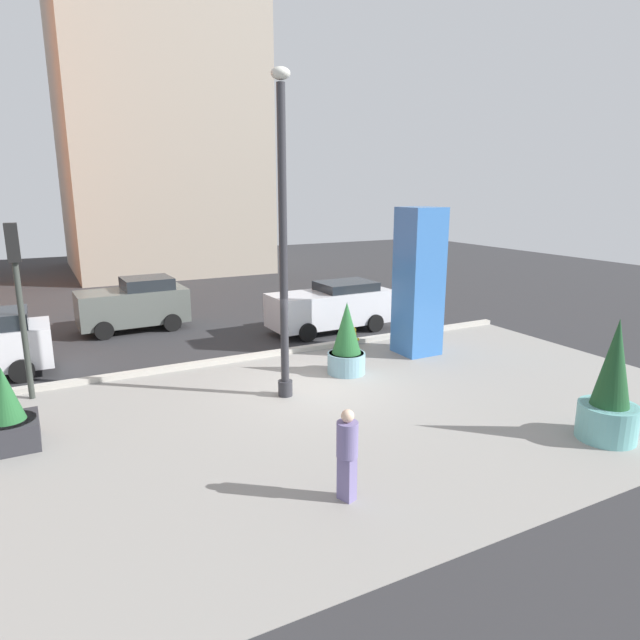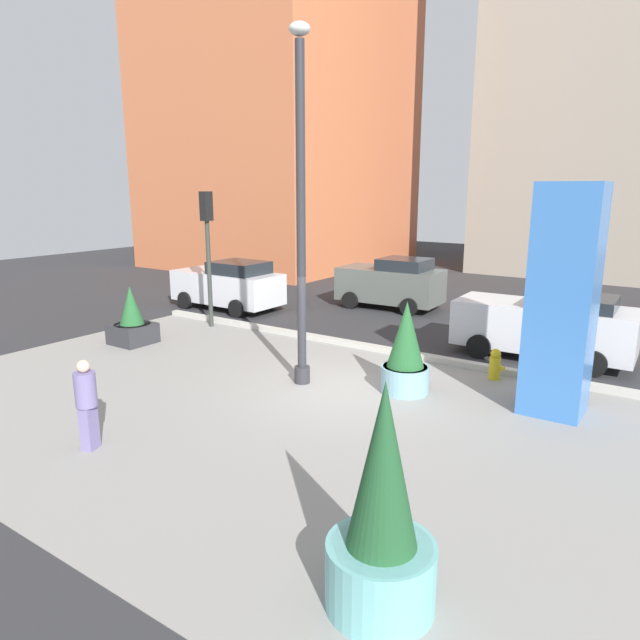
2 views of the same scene
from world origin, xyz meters
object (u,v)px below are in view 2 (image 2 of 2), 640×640
(potted_plant_near_right, at_px, (132,322))
(traffic_light_far_side, at_px, (208,236))
(car_far_lane, at_px, (229,285))
(lamp_post, at_px, (301,219))
(car_passing_lane, at_px, (545,325))
(potted_plant_by_pillar, at_px, (382,523))
(potted_plant_mid_plaza, at_px, (406,353))
(car_curb_west, at_px, (392,283))
(pedestrian_on_sidewalk, at_px, (87,401))
(art_pillar_blue, at_px, (563,302))
(fire_hydrant, at_px, (495,364))

(potted_plant_near_right, xyz_separation_m, traffic_light_far_side, (0.41, 2.76, 2.28))
(traffic_light_far_side, height_order, car_far_lane, traffic_light_far_side)
(lamp_post, relative_size, potted_plant_near_right, 4.54)
(lamp_post, xyz_separation_m, car_passing_lane, (4.15, 5.16, -2.85))
(lamp_post, height_order, potted_plant_by_pillar, lamp_post)
(potted_plant_mid_plaza, xyz_separation_m, car_far_lane, (-9.31, 4.33, 0.01))
(car_curb_west, distance_m, car_far_lane, 6.06)
(potted_plant_near_right, relative_size, car_curb_west, 0.44)
(traffic_light_far_side, distance_m, car_far_lane, 3.42)
(car_far_lane, bearing_deg, potted_plant_by_pillar, -41.08)
(potted_plant_by_pillar, relative_size, traffic_light_far_side, 0.60)
(potted_plant_near_right, xyz_separation_m, car_curb_west, (3.91, 8.67, 0.30))
(potted_plant_mid_plaza, xyz_separation_m, pedestrian_on_sidewalk, (-3.27, -5.61, -0.00))
(traffic_light_far_side, bearing_deg, pedestrian_on_sidewalk, -58.61)
(lamp_post, xyz_separation_m, car_curb_west, (-2.16, 8.66, -2.81))
(potted_plant_by_pillar, bearing_deg, lamp_post, 132.64)
(lamp_post, xyz_separation_m, traffic_light_far_side, (-5.66, 2.76, -0.83))
(art_pillar_blue, xyz_separation_m, potted_plant_mid_plaza, (-2.96, -0.70, -1.37))
(lamp_post, bearing_deg, traffic_light_far_side, 154.03)
(car_passing_lane, bearing_deg, art_pillar_blue, -74.12)
(fire_hydrant, bearing_deg, potted_plant_mid_plaza, -125.06)
(fire_hydrant, bearing_deg, car_far_lane, 167.59)
(car_passing_lane, relative_size, car_far_lane, 1.06)
(potted_plant_near_right, height_order, car_curb_west, car_curb_west)
(fire_hydrant, height_order, pedestrian_on_sidewalk, pedestrian_on_sidewalk)
(art_pillar_blue, bearing_deg, potted_plant_mid_plaza, -166.75)
(art_pillar_blue, distance_m, potted_plant_mid_plaza, 3.34)
(potted_plant_mid_plaza, bearing_deg, potted_plant_near_right, -174.53)
(lamp_post, bearing_deg, potted_plant_near_right, -179.93)
(potted_plant_mid_plaza, bearing_deg, car_passing_lane, 66.30)
(car_far_lane, bearing_deg, fire_hydrant, -12.41)
(art_pillar_blue, xyz_separation_m, car_far_lane, (-12.27, 3.63, -1.36))
(lamp_post, height_order, art_pillar_blue, lamp_post)
(traffic_light_far_side, xyz_separation_m, car_passing_lane, (9.81, 2.40, -2.02))
(fire_hydrant, height_order, car_far_lane, car_far_lane)
(potted_plant_mid_plaza, height_order, car_far_lane, potted_plant_mid_plaza)
(art_pillar_blue, distance_m, car_passing_lane, 4.05)
(fire_hydrant, bearing_deg, art_pillar_blue, -38.99)
(potted_plant_by_pillar, bearing_deg, fire_hydrant, 99.08)
(pedestrian_on_sidewalk, bearing_deg, potted_plant_mid_plaza, 59.78)
(traffic_light_far_side, distance_m, pedestrian_on_sidewalk, 9.11)
(car_curb_west, distance_m, pedestrian_on_sidewalk, 13.53)
(art_pillar_blue, distance_m, pedestrian_on_sidewalk, 8.97)
(potted_plant_near_right, height_order, car_far_lane, car_far_lane)
(art_pillar_blue, xyz_separation_m, pedestrian_on_sidewalk, (-6.23, -6.31, -1.38))
(potted_plant_mid_plaza, distance_m, car_curb_west, 9.01)
(fire_hydrant, xyz_separation_m, car_passing_lane, (0.53, 2.40, 0.54))
(art_pillar_blue, height_order, potted_plant_by_pillar, art_pillar_blue)
(car_passing_lane, bearing_deg, car_curb_west, 150.95)
(art_pillar_blue, xyz_separation_m, car_passing_lane, (-1.04, 3.67, -1.36))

